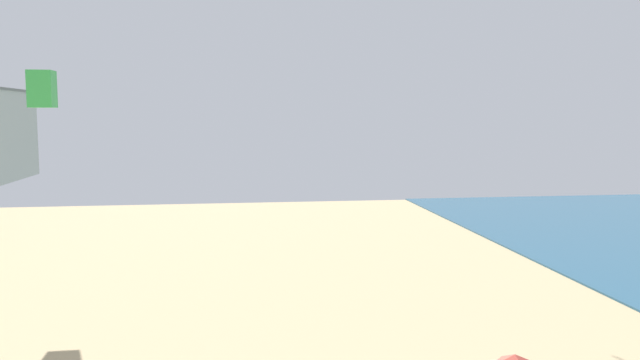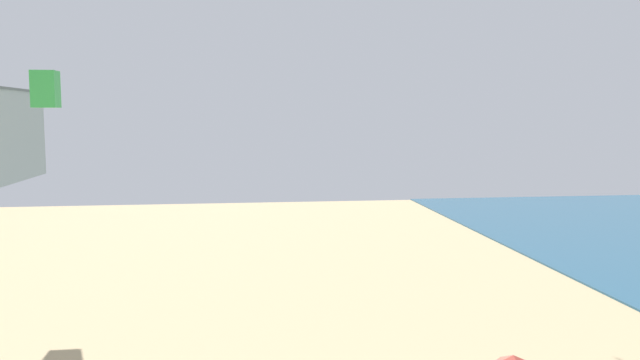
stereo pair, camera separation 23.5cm
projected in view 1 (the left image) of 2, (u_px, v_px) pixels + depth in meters
name	position (u px, v px, depth m)	size (l,w,h in m)	color
kite_green_box	(42.00, 89.00, 29.75)	(1.10, 1.10, 1.73)	green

